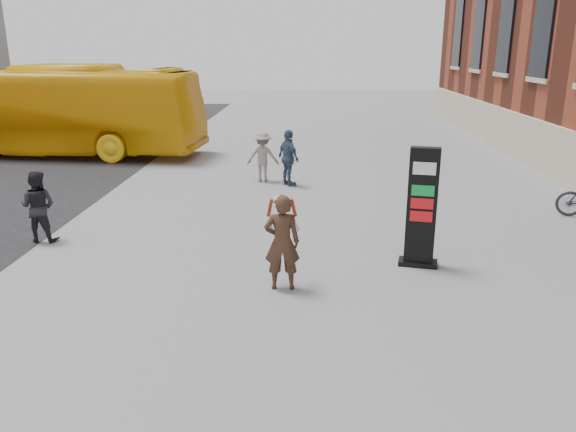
{
  "coord_description": "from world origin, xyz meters",
  "views": [
    {
      "loc": [
        1.17,
        -9.34,
        4.35
      ],
      "look_at": [
        0.77,
        1.32,
        1.11
      ],
      "focal_mm": 35.0,
      "sensor_mm": 36.0,
      "label": 1
    }
  ],
  "objects_px": {
    "woman": "(282,241)",
    "bus": "(43,110)",
    "pedestrian_b": "(263,156)",
    "pedestrian_c": "(289,158)",
    "info_pylon": "(422,208)",
    "pedestrian_a": "(38,206)"
  },
  "relations": [
    {
      "from": "pedestrian_b",
      "to": "pedestrian_c",
      "type": "xyz_separation_m",
      "value": [
        0.88,
        -0.6,
        0.08
      ]
    },
    {
      "from": "woman",
      "to": "bus",
      "type": "xyz_separation_m",
      "value": [
        -10.46,
        13.17,
        0.9
      ]
    },
    {
      "from": "pedestrian_c",
      "to": "bus",
      "type": "bearing_deg",
      "value": 29.15
    },
    {
      "from": "woman",
      "to": "pedestrian_b",
      "type": "distance_m",
      "value": 8.75
    },
    {
      "from": "pedestrian_a",
      "to": "pedestrian_c",
      "type": "distance_m",
      "value": 7.9
    },
    {
      "from": "pedestrian_a",
      "to": "info_pylon",
      "type": "bearing_deg",
      "value": 173.85
    },
    {
      "from": "pedestrian_a",
      "to": "bus",
      "type": "bearing_deg",
      "value": -64.22
    },
    {
      "from": "bus",
      "to": "pedestrian_b",
      "type": "height_order",
      "value": "bus"
    },
    {
      "from": "info_pylon",
      "to": "pedestrian_a",
      "type": "xyz_separation_m",
      "value": [
        -8.47,
        1.2,
        -0.4
      ]
    },
    {
      "from": "woman",
      "to": "bus",
      "type": "distance_m",
      "value": 16.85
    },
    {
      "from": "info_pylon",
      "to": "woman",
      "type": "distance_m",
      "value": 3.04
    },
    {
      "from": "info_pylon",
      "to": "pedestrian_a",
      "type": "bearing_deg",
      "value": -175.94
    },
    {
      "from": "info_pylon",
      "to": "pedestrian_a",
      "type": "relative_size",
      "value": 1.48
    },
    {
      "from": "info_pylon",
      "to": "pedestrian_c",
      "type": "xyz_separation_m",
      "value": [
        -2.93,
        6.83,
        -0.32
      ]
    },
    {
      "from": "woman",
      "to": "pedestrian_c",
      "type": "relative_size",
      "value": 1.0
    },
    {
      "from": "pedestrian_b",
      "to": "info_pylon",
      "type": "bearing_deg",
      "value": 120.07
    },
    {
      "from": "woman",
      "to": "bus",
      "type": "relative_size",
      "value": 0.14
    },
    {
      "from": "info_pylon",
      "to": "woman",
      "type": "height_order",
      "value": "info_pylon"
    },
    {
      "from": "bus",
      "to": "pedestrian_b",
      "type": "bearing_deg",
      "value": -110.27
    },
    {
      "from": "pedestrian_b",
      "to": "pedestrian_c",
      "type": "bearing_deg",
      "value": 148.64
    },
    {
      "from": "info_pylon",
      "to": "bus",
      "type": "height_order",
      "value": "bus"
    },
    {
      "from": "info_pylon",
      "to": "pedestrian_b",
      "type": "distance_m",
      "value": 8.36
    }
  ]
}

